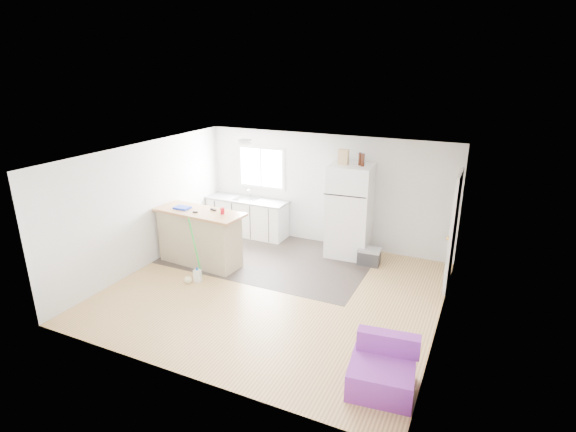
# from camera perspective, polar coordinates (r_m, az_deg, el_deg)

# --- Properties ---
(room) EXTENTS (5.51, 5.01, 2.41)m
(room) POSITION_cam_1_polar(r_m,az_deg,el_deg) (7.50, -1.90, -1.38)
(room) COLOR #A07343
(room) RESTS_ON ground
(vinyl_zone) EXTENTS (4.05, 2.50, 0.00)m
(vinyl_zone) POSITION_cam_1_polar(r_m,az_deg,el_deg) (9.29, -2.34, -5.22)
(vinyl_zone) COLOR #322A26
(vinyl_zone) RESTS_ON floor
(window) EXTENTS (1.18, 0.06, 0.98)m
(window) POSITION_cam_1_polar(r_m,az_deg,el_deg) (10.21, -3.40, 6.17)
(window) COLOR white
(window) RESTS_ON back_wall
(interior_door) EXTENTS (0.11, 0.92, 2.10)m
(interior_door) POSITION_cam_1_polar(r_m,az_deg,el_deg) (8.31, 20.26, -1.87)
(interior_door) COLOR white
(interior_door) RESTS_ON right_wall
(ceiling_fixture) EXTENTS (0.30, 0.30, 0.07)m
(ceiling_fixture) POSITION_cam_1_polar(r_m,az_deg,el_deg) (8.78, -5.49, 9.41)
(ceiling_fixture) COLOR white
(ceiling_fixture) RESTS_ON ceiling
(kitchen_cabinets) EXTENTS (1.92, 0.61, 1.13)m
(kitchen_cabinets) POSITION_cam_1_polar(r_m,az_deg,el_deg) (10.38, -5.19, -0.05)
(kitchen_cabinets) COLOR white
(kitchen_cabinets) RESTS_ON floor
(peninsula) EXTENTS (1.84, 0.81, 1.10)m
(peninsula) POSITION_cam_1_polar(r_m,az_deg,el_deg) (8.97, -11.13, -2.63)
(peninsula) COLOR tan
(peninsula) RESTS_ON floor
(refrigerator) EXTENTS (0.89, 0.85, 1.90)m
(refrigerator) POSITION_cam_1_polar(r_m,az_deg,el_deg) (9.18, 7.85, 0.66)
(refrigerator) COLOR white
(refrigerator) RESTS_ON floor
(cooler) EXTENTS (0.46, 0.33, 0.34)m
(cooler) POSITION_cam_1_polar(r_m,az_deg,el_deg) (9.04, 10.25, -5.07)
(cooler) COLOR #2F2F32
(cooler) RESTS_ON floor
(purple_seat) EXTENTS (0.86, 0.82, 0.64)m
(purple_seat) POSITION_cam_1_polar(r_m,az_deg,el_deg) (5.91, 11.91, -18.73)
(purple_seat) COLOR purple
(purple_seat) RESTS_ON floor
(cleaner_jug) EXTENTS (0.14, 0.11, 0.28)m
(cleaner_jug) POSITION_cam_1_polar(r_m,az_deg,el_deg) (8.41, -11.42, -7.42)
(cleaner_jug) COLOR white
(cleaner_jug) RESTS_ON floor
(mop) EXTENTS (0.23, 0.36, 1.29)m
(mop) POSITION_cam_1_polar(r_m,az_deg,el_deg) (8.35, -12.33, -6.85)
(mop) COLOR green
(mop) RESTS_ON floor
(red_cup) EXTENTS (0.10, 0.10, 0.12)m
(red_cup) POSITION_cam_1_polar(r_m,az_deg,el_deg) (8.50, -8.32, 0.65)
(red_cup) COLOR red
(red_cup) RESTS_ON peninsula
(blue_tray) EXTENTS (0.30, 0.22, 0.04)m
(blue_tray) POSITION_cam_1_polar(r_m,az_deg,el_deg) (8.97, -13.28, 1.02)
(blue_tray) COLOR #142FBC
(blue_tray) RESTS_ON peninsula
(tool_a) EXTENTS (0.15, 0.09, 0.03)m
(tool_a) POSITION_cam_1_polar(r_m,az_deg,el_deg) (8.75, -9.46, 0.81)
(tool_a) COLOR black
(tool_a) RESTS_ON peninsula
(tool_b) EXTENTS (0.11, 0.06, 0.03)m
(tool_b) POSITION_cam_1_polar(r_m,az_deg,el_deg) (8.68, -11.69, 0.50)
(tool_b) COLOR black
(tool_b) RESTS_ON peninsula
(cardboard_box) EXTENTS (0.21, 0.11, 0.30)m
(cardboard_box) POSITION_cam_1_polar(r_m,az_deg,el_deg) (8.89, 7.06, 7.46)
(cardboard_box) COLOR tan
(cardboard_box) RESTS_ON refrigerator
(bottle_left) EXTENTS (0.09, 0.09, 0.25)m
(bottle_left) POSITION_cam_1_polar(r_m,az_deg,el_deg) (8.79, 9.46, 7.04)
(bottle_left) COLOR #38150A
(bottle_left) RESTS_ON refrigerator
(bottle_right) EXTENTS (0.08, 0.08, 0.25)m
(bottle_right) POSITION_cam_1_polar(r_m,az_deg,el_deg) (8.87, 9.14, 7.17)
(bottle_right) COLOR #38150A
(bottle_right) RESTS_ON refrigerator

